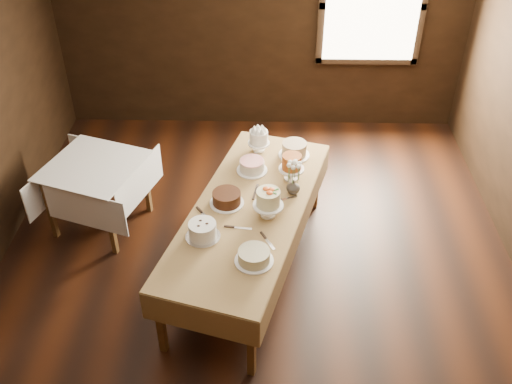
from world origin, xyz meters
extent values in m
cube|color=black|center=(0.00, 0.00, 0.00)|extent=(5.00, 6.00, 0.01)
cube|color=black|center=(0.00, 3.00, 1.40)|extent=(5.00, 0.02, 2.80)
cube|color=#FFEABF|center=(1.30, 2.94, 1.60)|extent=(1.10, 0.05, 1.30)
cube|color=#4B2F14|center=(-0.75, -0.74, 0.34)|extent=(0.07, 0.07, 0.68)
cube|color=#4B2F14|center=(-0.12, 1.42, 0.34)|extent=(0.07, 0.07, 0.68)
cube|color=#4B2F14|center=(-0.01, -0.96, 0.34)|extent=(0.07, 0.07, 0.68)
cube|color=#4B2F14|center=(0.62, 1.20, 0.34)|extent=(0.07, 0.07, 0.68)
cube|color=#4B2F14|center=(-0.06, 0.23, 0.72)|extent=(1.51, 2.52, 0.04)
cube|color=tan|center=(-0.06, 0.23, 0.74)|extent=(1.58, 2.59, 0.01)
cube|color=#4B2F14|center=(-2.07, 0.65, 0.35)|extent=(0.06, 0.06, 0.69)
cube|color=#4B2F14|center=(-1.84, 1.32, 0.35)|extent=(0.06, 0.06, 0.69)
cube|color=#4B2F14|center=(-1.40, 0.42, 0.35)|extent=(0.06, 0.06, 0.69)
cube|color=#4B2F14|center=(-1.17, 1.09, 0.35)|extent=(0.06, 0.06, 0.69)
cube|color=#4B2F14|center=(-1.62, 0.87, 0.71)|extent=(1.02, 1.02, 0.04)
cube|color=white|center=(-1.62, 0.87, 0.74)|extent=(1.12, 1.12, 0.01)
cylinder|color=white|center=(0.01, 1.16, 0.80)|extent=(0.22, 0.22, 0.11)
cylinder|color=white|center=(0.01, 1.16, 0.92)|extent=(0.22, 0.22, 0.13)
cylinder|color=white|center=(0.36, 1.07, 0.76)|extent=(0.31, 0.31, 0.01)
cylinder|color=tan|center=(0.36, 1.07, 0.83)|extent=(0.34, 0.34, 0.13)
cylinder|color=white|center=(-0.05, 0.80, 0.76)|extent=(0.30, 0.30, 0.01)
cylinder|color=white|center=(-0.05, 0.80, 0.81)|extent=(0.27, 0.27, 0.10)
cylinder|color=white|center=(0.32, 0.67, 0.82)|extent=(0.24, 0.24, 0.14)
cylinder|color=#B6541A|center=(0.32, 0.67, 0.96)|extent=(0.26, 0.26, 0.14)
cylinder|color=white|center=(-0.26, 0.29, 0.76)|extent=(0.31, 0.31, 0.01)
cylinder|color=#391A0B|center=(-0.26, 0.29, 0.82)|extent=(0.32, 0.32, 0.11)
cylinder|color=white|center=(0.11, 0.13, 0.81)|extent=(0.27, 0.27, 0.13)
cylinder|color=beige|center=(0.11, 0.13, 0.95)|extent=(0.28, 0.28, 0.14)
cylinder|color=silver|center=(-0.43, -0.17, 0.76)|extent=(0.29, 0.29, 0.01)
cylinder|color=white|center=(-0.43, -0.17, 0.83)|extent=(0.31, 0.31, 0.14)
cylinder|color=white|center=(0.00, -0.45, 0.76)|extent=(0.31, 0.31, 0.01)
cylinder|color=beige|center=(0.00, -0.45, 0.81)|extent=(0.35, 0.35, 0.10)
cube|color=silver|center=(-0.10, -0.05, 0.75)|extent=(0.24, 0.05, 0.01)
cube|color=silver|center=(0.13, -0.25, 0.75)|extent=(0.14, 0.22, 0.01)
cube|color=silver|center=(0.00, 0.50, 0.75)|extent=(0.06, 0.24, 0.01)
cube|color=silver|center=(0.30, 0.38, 0.75)|extent=(0.23, 0.12, 0.01)
cube|color=silver|center=(-0.43, 0.09, 0.75)|extent=(0.16, 0.21, 0.01)
imported|color=#2D2823|center=(0.33, 0.46, 0.82)|extent=(0.14, 0.14, 0.13)
camera|label=1|loc=(0.09, -3.81, 4.02)|focal=41.02mm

